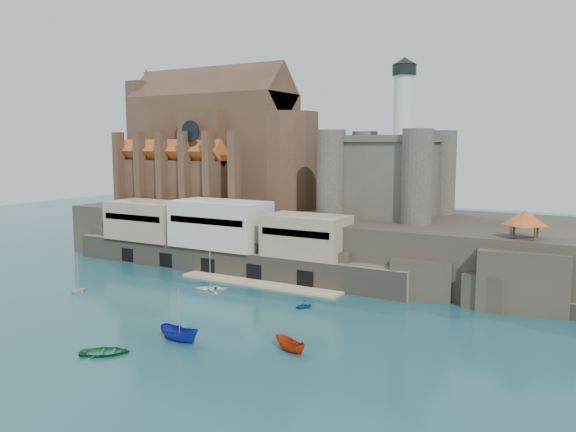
% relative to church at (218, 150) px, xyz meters
% --- Properties ---
extents(ground, '(300.00, 300.00, 0.00)m').
position_rel_church_xyz_m(ground, '(24.13, -41.85, -22.13)').
color(ground, '#17464D').
rests_on(ground, ground).
extents(promontory, '(100.00, 36.00, 10.00)m').
position_rel_church_xyz_m(promontory, '(23.94, -2.48, -17.20)').
color(promontory, '#2C2721').
rests_on(promontory, ground).
extents(quay, '(70.00, 12.00, 13.05)m').
position_rel_church_xyz_m(quay, '(13.94, -18.78, -16.06)').
color(quay, '#6C6556').
rests_on(quay, ground).
extents(church, '(47.00, 25.93, 30.51)m').
position_rel_church_xyz_m(church, '(0.00, 0.00, 0.00)').
color(church, '#452F20').
rests_on(church, promontory).
extents(castle_keep, '(21.20, 21.20, 29.30)m').
position_rel_church_xyz_m(castle_keep, '(40.21, -0.78, -3.81)').
color(castle_keep, '#4A443A').
rests_on(castle_keep, promontory).
extents(rock_outcrop, '(14.50, 10.50, 8.70)m').
position_rel_church_xyz_m(rock_outcrop, '(66.13, -16.01, -18.11)').
color(rock_outcrop, '#2C2721').
rests_on(rock_outcrop, ground).
extents(pavilion, '(6.40, 6.40, 5.40)m').
position_rel_church_xyz_m(pavilion, '(66.13, -15.85, -9.40)').
color(pavilion, '#452F20').
rests_on(pavilion, rock_outcrop).
extents(boat_2, '(2.34, 2.29, 5.77)m').
position_rel_church_xyz_m(boat_2, '(32.71, -51.63, -22.13)').
color(boat_2, navy).
rests_on(boat_2, ground).
extents(boat_3, '(3.24, 3.90, 5.56)m').
position_rel_church_xyz_m(boat_3, '(28.30, -59.11, -22.13)').
color(boat_3, '#1A7731').
rests_on(boat_3, ground).
extents(boat_4, '(2.54, 1.80, 2.70)m').
position_rel_church_xyz_m(boat_4, '(3.75, -42.34, -22.13)').
color(boat_4, white).
rests_on(boat_4, ground).
extents(boat_5, '(2.29, 2.26, 4.65)m').
position_rel_church_xyz_m(boat_5, '(45.77, -47.90, -22.13)').
color(boat_5, '#B02E0A').
rests_on(boat_5, ground).
extents(boat_6, '(2.30, 4.04, 5.44)m').
position_rel_church_xyz_m(boat_6, '(21.51, -31.15, -22.13)').
color(boat_6, white).
rests_on(boat_6, ground).
extents(boat_7, '(2.75, 2.42, 2.72)m').
position_rel_church_xyz_m(boat_7, '(39.17, -32.28, -22.13)').
color(boat_7, '#184B8B').
rests_on(boat_7, ground).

